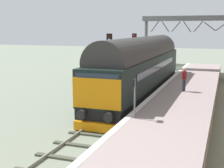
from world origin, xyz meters
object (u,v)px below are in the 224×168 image
signal_post_far (134,51)px  waiting_passenger (184,77)px  signal_post_mid (110,56)px  diesel_locomotive (141,66)px  platform_number_sign (135,92)px

signal_post_far → waiting_passenger: (5.81, -7.99, -1.15)m
signal_post_mid → signal_post_far: signal_post_mid is taller
diesel_locomotive → platform_number_sign: diesel_locomotive is taller
signal_post_mid → signal_post_far: (0.00, 7.05, -0.06)m
diesel_locomotive → platform_number_sign: (2.07, -9.24, -0.19)m
signal_post_mid → signal_post_far: bearing=90.0°
platform_number_sign → waiting_passenger: 7.82m
signal_post_mid → platform_number_sign: signal_post_mid is taller
signal_post_far → waiting_passenger: size_ratio=2.94×
signal_post_mid → platform_number_sign: (4.41, -8.63, -0.91)m
signal_post_far → platform_number_sign: (4.41, -15.68, -0.85)m
signal_post_mid → platform_number_sign: 9.73m
diesel_locomotive → waiting_passenger: 3.84m
signal_post_far → waiting_passenger: signal_post_far is taller
platform_number_sign → diesel_locomotive: bearing=102.7°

